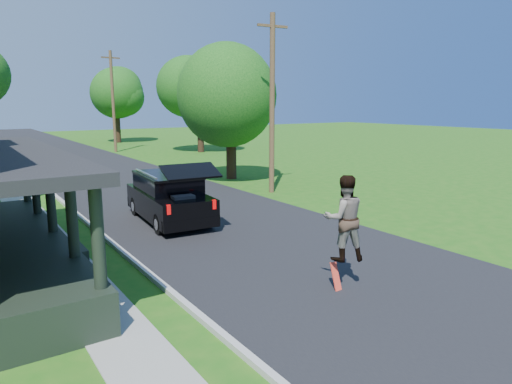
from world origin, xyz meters
TOP-DOWN VIEW (x-y plane):
  - ground at (0.00, 0.00)m, footprint 140.00×140.00m
  - street at (0.00, 20.00)m, footprint 8.00×120.00m
  - curb at (-4.05, 20.00)m, footprint 0.15×120.00m
  - sidewalk at (-5.60, 20.00)m, footprint 1.30×120.00m
  - black_suv at (-1.40, 8.44)m, footprint 2.34×5.21m
  - skateboarder at (-0.52, 0.43)m, footprint 1.20×1.09m
  - skateboard at (-0.69, 0.45)m, footprint 0.29×0.37m
  - tree_right_near at (5.46, 15.59)m, footprint 5.30×5.15m
  - tree_right_mid at (10.71, 29.66)m, footprint 6.94×6.69m
  - tree_right_far at (7.74, 43.81)m, footprint 6.72×6.93m
  - utility_pole_near at (5.00, 10.90)m, footprint 1.57×0.29m
  - utility_pole_far at (4.50, 34.09)m, footprint 1.65×0.29m

SIDE VIEW (x-z plane):
  - ground at x=0.00m, z-range 0.00..0.00m
  - street at x=0.00m, z-range -0.01..0.01m
  - curb at x=-4.05m, z-range -0.06..0.06m
  - sidewalk at x=-5.60m, z-range -0.01..0.01m
  - skateboard at x=-0.69m, z-range -0.06..0.59m
  - black_suv at x=-1.40m, z-range -0.28..2.08m
  - skateboarder at x=-0.52m, z-range 0.69..2.69m
  - utility_pole_near at x=5.00m, z-range 0.14..8.49m
  - utility_pole_far at x=4.50m, z-range 0.14..8.92m
  - tree_right_near at x=5.46m, z-range 1.23..9.16m
  - tree_right_mid at x=10.71m, z-range 1.36..10.24m
  - tree_right_far at x=7.74m, z-range 1.45..10.24m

